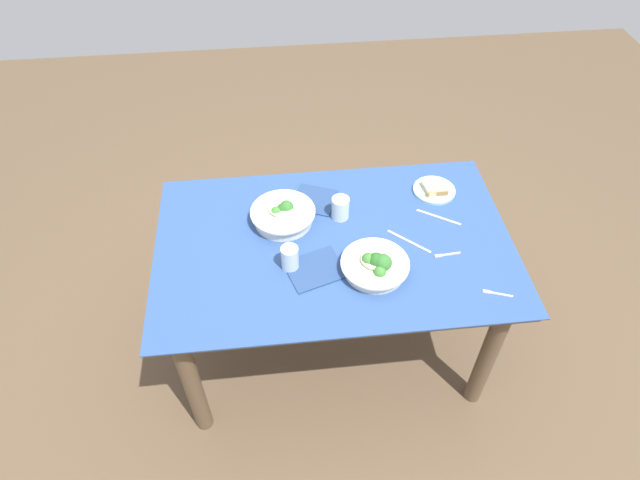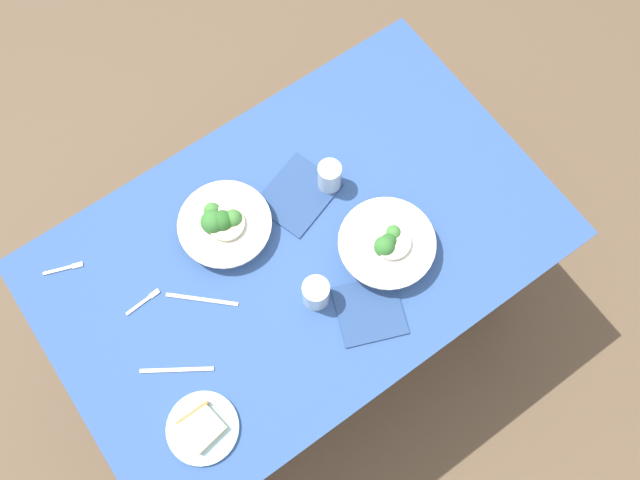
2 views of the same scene
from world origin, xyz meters
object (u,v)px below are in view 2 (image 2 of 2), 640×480
at_px(napkin_folded_upper, 370,310).
at_px(napkin_folded_lower, 298,195).
at_px(water_glass_center, 316,293).
at_px(broccoli_bowl_near, 224,225).
at_px(bread_side_plate, 202,428).
at_px(fork_by_far_bowl, 145,301).
at_px(fork_by_near_bowl, 65,268).
at_px(table_knife_left, 202,299).
at_px(water_glass_side, 329,177).
at_px(table_knife_right, 177,370).
at_px(broccoli_bowl_far, 386,245).

xyz_separation_m(napkin_folded_upper, napkin_folded_lower, (-0.03, -0.38, 0.00)).
height_order(water_glass_center, napkin_folded_upper, water_glass_center).
height_order(broccoli_bowl_near, bread_side_plate, broccoli_bowl_near).
relative_size(fork_by_far_bowl, fork_by_near_bowl, 1.00).
bearing_deg(broccoli_bowl_near, bread_side_plate, 51.39).
xyz_separation_m(table_knife_left, napkin_folded_upper, (-0.34, 0.28, 0.00)).
xyz_separation_m(bread_side_plate, water_glass_side, (-0.63, -0.35, 0.04)).
relative_size(table_knife_right, napkin_folded_lower, 0.92).
relative_size(fork_by_far_bowl, napkin_folded_lower, 0.51).
relative_size(table_knife_left, napkin_folded_upper, 1.13).
xyz_separation_m(water_glass_center, water_glass_side, (-0.22, -0.25, 0.00)).
height_order(table_knife_right, napkin_folded_lower, napkin_folded_lower).
height_order(fork_by_far_bowl, napkin_folded_lower, napkin_folded_lower).
bearing_deg(fork_by_near_bowl, table_knife_left, -28.29).
xyz_separation_m(water_glass_side, fork_by_near_bowl, (0.72, -0.20, -0.05)).
height_order(bread_side_plate, fork_by_far_bowl, bread_side_plate).
height_order(bread_side_plate, water_glass_center, water_glass_center).
bearing_deg(bread_side_plate, table_knife_right, -97.72).
bearing_deg(fork_by_near_bowl, broccoli_bowl_near, -0.23).
relative_size(table_knife_left, napkin_folded_lower, 0.95).
xyz_separation_m(fork_by_far_bowl, table_knife_right, (0.02, 0.20, -0.00)).
relative_size(fork_by_far_bowl, table_knife_left, 0.53).
xyz_separation_m(fork_by_far_bowl, napkin_folded_lower, (-0.50, -0.02, 0.00)).
relative_size(water_glass_center, table_knife_left, 0.49).
xyz_separation_m(table_knife_left, table_knife_right, (0.15, 0.12, 0.00)).
xyz_separation_m(fork_by_near_bowl, table_knife_left, (-0.25, 0.28, -0.00)).
bearing_deg(table_knife_right, napkin_folded_lower, -123.76).
xyz_separation_m(water_glass_center, table_knife_left, (0.25, -0.17, -0.05)).
bearing_deg(fork_by_far_bowl, water_glass_side, -4.68).
distance_m(broccoli_bowl_near, fork_by_near_bowl, 0.44).
bearing_deg(broccoli_bowl_near, table_knife_left, 40.14).
xyz_separation_m(bread_side_plate, napkin_folded_lower, (-0.54, -0.38, -0.01)).
bearing_deg(bread_side_plate, napkin_folded_upper, -179.98).
xyz_separation_m(fork_by_far_bowl, napkin_folded_upper, (-0.46, 0.36, 0.00)).
distance_m(water_glass_center, table_knife_left, 0.30).
height_order(table_knife_left, napkin_folded_lower, napkin_folded_lower).
bearing_deg(broccoli_bowl_near, water_glass_center, 106.51).
bearing_deg(napkin_folded_lower, fork_by_far_bowl, 2.08).
bearing_deg(table_knife_left, napkin_folded_upper, 4.12).
relative_size(broccoli_bowl_near, table_knife_left, 1.31).
bearing_deg(napkin_folded_lower, broccoli_bowl_far, 110.62).
bearing_deg(fork_by_far_bowl, napkin_folded_lower, -2.09).
height_order(table_knife_left, table_knife_right, same).
distance_m(broccoli_bowl_near, fork_by_far_bowl, 0.29).
distance_m(table_knife_left, napkin_folded_upper, 0.44).
bearing_deg(table_knife_left, broccoli_bowl_far, 24.04).
xyz_separation_m(broccoli_bowl_far, napkin_folded_upper, (0.14, 0.11, -0.03)).
distance_m(water_glass_side, fork_by_near_bowl, 0.75).
xyz_separation_m(broccoli_bowl_near, fork_by_near_bowl, (0.41, -0.15, -0.03)).
distance_m(fork_by_far_bowl, table_knife_left, 0.15).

